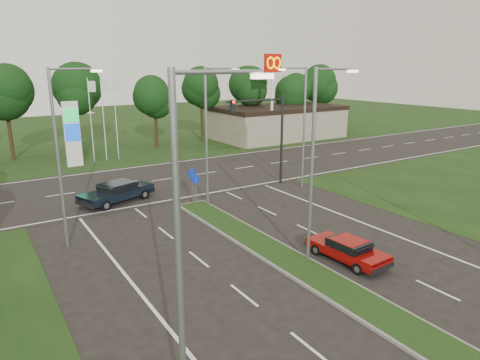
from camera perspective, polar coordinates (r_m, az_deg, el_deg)
ground at (r=17.04m, az=21.00°, el=-18.12°), size 160.00×160.00×0.00m
verge_far at (r=64.80m, az=-21.73°, el=5.85°), size 160.00×50.00×0.02m
cross_road at (r=35.38m, az=-11.65°, el=-0.18°), size 160.00×12.00×0.02m
median_kerb at (r=19.23m, az=11.23°, el=-13.16°), size 2.00×26.00×0.12m
commercial_building at (r=56.09m, az=5.06°, el=7.65°), size 16.00×9.00×4.00m
streetlight_median_near at (r=19.55m, az=10.06°, el=3.06°), size 2.53×0.22×9.00m
streetlight_median_far at (r=27.62m, az=-4.15°, el=6.67°), size 2.53×0.22×9.00m
streetlight_left_near at (r=9.69m, az=-7.11°, el=-9.17°), size 2.53×0.22×9.00m
streetlight_left_far at (r=22.69m, az=-22.70°, el=3.75°), size 2.53×0.22×9.00m
streetlight_right_far at (r=32.05m, az=8.29°, el=7.69°), size 2.53×0.22×9.00m
traffic_signal at (r=32.65m, az=3.80°, el=7.19°), size 5.10×0.42×7.00m
median_signs at (r=28.19m, az=-6.20°, el=-0.20°), size 1.16×1.76×2.38m
gas_pylon at (r=42.30m, az=-21.20°, el=5.99°), size 5.80×1.26×8.00m
mcdonalds_sign at (r=50.03m, az=4.38°, el=13.68°), size 2.20×0.47×10.40m
treeline_far at (r=49.52m, az=-18.83°, el=11.60°), size 6.00×6.00×9.90m
red_sedan at (r=21.25m, az=14.14°, el=-8.94°), size 1.86×4.06×1.09m
navy_sedan at (r=30.39m, az=-16.10°, el=-1.51°), size 5.37×3.62×1.37m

